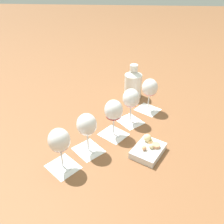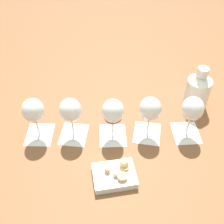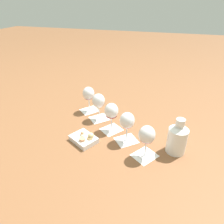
# 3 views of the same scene
# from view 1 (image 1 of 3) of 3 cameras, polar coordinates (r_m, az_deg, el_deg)

# --- Properties ---
(ground_plane) EXTENTS (8.00, 8.00, 0.00)m
(ground_plane) POSITION_cam_1_polar(r_m,az_deg,el_deg) (1.11, -0.05, -5.40)
(ground_plane) COLOR brown
(tasting_card_0) EXTENTS (0.16, 0.15, 0.00)m
(tasting_card_0) POSITION_cam_1_polar(r_m,az_deg,el_deg) (1.31, 8.60, 0.59)
(tasting_card_0) COLOR white
(tasting_card_0) RESTS_ON ground_plane
(tasting_card_1) EXTENTS (0.15, 0.16, 0.00)m
(tasting_card_1) POSITION_cam_1_polar(r_m,az_deg,el_deg) (1.20, 4.35, -2.24)
(tasting_card_1) COLOR white
(tasting_card_1) RESTS_ON ground_plane
(tasting_card_2) EXTENTS (0.16, 0.15, 0.00)m
(tasting_card_2) POSITION_cam_1_polar(r_m,az_deg,el_deg) (1.11, 0.36, -5.33)
(tasting_card_2) COLOR white
(tasting_card_2) RESTS_ON ground_plane
(tasting_card_3) EXTENTS (0.16, 0.16, 0.00)m
(tasting_card_3) POSITION_cam_1_polar(r_m,az_deg,el_deg) (1.03, -5.69, -9.06)
(tasting_card_3) COLOR white
(tasting_card_3) RESTS_ON ground_plane
(tasting_card_4) EXTENTS (0.16, 0.15, 0.00)m
(tasting_card_4) POSITION_cam_1_polar(r_m,az_deg,el_deg) (0.98, -11.68, -12.76)
(tasting_card_4) COLOR white
(tasting_card_4) RESTS_ON ground_plane
(wine_glass_0) EXTENTS (0.08, 0.08, 0.18)m
(wine_glass_0) POSITION_cam_1_polar(r_m,az_deg,el_deg) (1.25, 9.06, 5.47)
(wine_glass_0) COLOR white
(wine_glass_0) RESTS_ON tasting_card_0
(wine_glass_1) EXTENTS (0.08, 0.08, 0.18)m
(wine_glass_1) POSITION_cam_1_polar(r_m,az_deg,el_deg) (1.14, 4.60, 2.94)
(wine_glass_1) COLOR white
(wine_glass_1) RESTS_ON tasting_card_1
(wine_glass_2) EXTENTS (0.08, 0.08, 0.18)m
(wine_glass_2) POSITION_cam_1_polar(r_m,az_deg,el_deg) (1.04, 0.38, 0.13)
(wine_glass_2) COLOR white
(wine_glass_2) RESTS_ON tasting_card_2
(wine_glass_3) EXTENTS (0.08, 0.08, 0.18)m
(wine_glass_3) POSITION_cam_1_polar(r_m,az_deg,el_deg) (0.96, -6.09, -3.43)
(wine_glass_3) COLOR white
(wine_glass_3) RESTS_ON tasting_card_3
(wine_glass_4) EXTENTS (0.08, 0.08, 0.18)m
(wine_glass_4) POSITION_cam_1_polar(r_m,az_deg,el_deg) (0.89, -12.55, -7.08)
(wine_glass_4) COLOR white
(wine_glass_4) RESTS_ON tasting_card_4
(ceramic_vase) EXTENTS (0.10, 0.10, 0.20)m
(ceramic_vase) POSITION_cam_1_polar(r_m,az_deg,el_deg) (1.39, 5.10, 6.90)
(ceramic_vase) COLOR white
(ceramic_vase) RESTS_ON ground_plane
(snack_dish) EXTENTS (0.16, 0.18, 0.06)m
(snack_dish) POSITION_cam_1_polar(r_m,az_deg,el_deg) (1.02, 8.74, -8.84)
(snack_dish) COLOR silver
(snack_dish) RESTS_ON ground_plane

